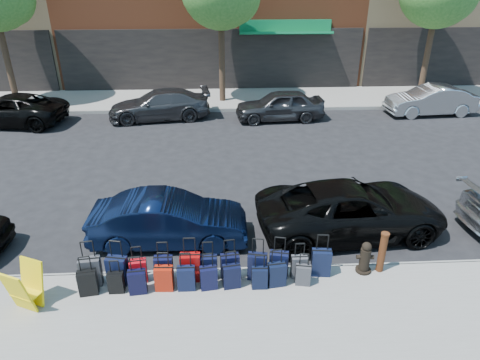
{
  "coord_description": "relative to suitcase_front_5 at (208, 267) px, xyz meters",
  "views": [
    {
      "loc": [
        0.26,
        -12.38,
        6.36
      ],
      "look_at": [
        0.83,
        -1.5,
        0.94
      ],
      "focal_mm": 32.0,
      "sensor_mm": 36.0,
      "label": 1
    }
  ],
  "objects": [
    {
      "name": "ground",
      "position": [
        0.04,
        4.77,
        -0.44
      ],
      "size": [
        120.0,
        120.0,
        0.0
      ],
      "primitive_type": "plane",
      "color": "black",
      "rests_on": "ground"
    },
    {
      "name": "sidewalk_near",
      "position": [
        0.04,
        -1.73,
        -0.36
      ],
      "size": [
        60.0,
        4.0,
        0.15
      ],
      "primitive_type": "cube",
      "color": "gray",
      "rests_on": "ground"
    },
    {
      "name": "sidewalk_far",
      "position": [
        0.04,
        14.77,
        -0.36
      ],
      "size": [
        60.0,
        4.0,
        0.15
      ],
      "primitive_type": "cube",
      "color": "gray",
      "rests_on": "ground"
    },
    {
      "name": "curb_near",
      "position": [
        0.04,
        0.29,
        -0.36
      ],
      "size": [
        60.0,
        0.08,
        0.15
      ],
      "primitive_type": "cube",
      "color": "gray",
      "rests_on": "ground"
    },
    {
      "name": "curb_far",
      "position": [
        0.04,
        12.75,
        -0.36
      ],
      "size": [
        60.0,
        0.08,
        0.15
      ],
      "primitive_type": "cube",
      "color": "gray",
      "rests_on": "ground"
    },
    {
      "name": "suitcase_front_0",
      "position": [
        -2.53,
        -0.07,
        0.05
      ],
      "size": [
        0.47,
        0.29,
        1.07
      ],
      "rotation": [
        0.0,
        0.0,
        0.11
      ],
      "color": "#37373B",
      "rests_on": "sidewalk_near"
    },
    {
      "name": "suitcase_front_1",
      "position": [
        -1.97,
        -0.05,
        0.04
      ],
      "size": [
        0.48,
        0.32,
        1.05
      ],
      "rotation": [
        0.0,
        0.0,
        -0.2
      ],
      "color": "black",
      "rests_on": "sidewalk_near"
    },
    {
      "name": "suitcase_front_2",
      "position": [
        -1.53,
        -0.03,
        -0.01
      ],
      "size": [
        0.39,
        0.25,
        0.88
      ],
      "rotation": [
        0.0,
        0.0,
        0.13
      ],
      "color": "#B40B14",
      "rests_on": "sidewalk_near"
    },
    {
      "name": "suitcase_front_3",
      "position": [
        -0.98,
        -0.0,
        0.01
      ],
      "size": [
        0.4,
        0.22,
        0.96
      ],
      "rotation": [
        0.0,
        0.0,
        -0.0
      ],
      "color": "black",
      "rests_on": "sidewalk_near"
    },
    {
      "name": "suitcase_front_4",
      "position": [
        -0.39,
        -0.03,
        0.04
      ],
      "size": [
        0.44,
        0.24,
        1.06
      ],
      "rotation": [
        0.0,
        0.0,
        -0.01
      ],
      "color": "#900909",
      "rests_on": "sidewalk_near"
    },
    {
      "name": "suitcase_front_5",
      "position": [
        0.0,
        0.0,
        0.0
      ],
      "size": [
        0.39,
        0.22,
        0.92
      ],
      "rotation": [
        0.0,
        0.0,
        0.01
      ],
      "color": "black",
      "rests_on": "sidewalk_near"
    },
    {
      "name": "suitcase_front_6",
      "position": [
        0.48,
        -0.02,
        0.02
      ],
      "size": [
        0.43,
        0.27,
        0.97
      ],
      "rotation": [
        0.0,
        0.0,
        0.13
      ],
      "color": "black",
      "rests_on": "sidewalk_near"
    },
    {
      "name": "suitcase_front_7",
      "position": [
        1.08,
        -0.06,
        0.03
      ],
      "size": [
        0.45,
        0.3,
        1.01
      ],
      "rotation": [
        0.0,
        0.0,
        -0.18
      ],
      "color": "black",
      "rests_on": "sidewalk_near"
    },
    {
      "name": "suitcase_front_8",
      "position": [
        1.56,
        -0.0,
        0.02
      ],
      "size": [
        0.45,
        0.3,
        0.99
      ],
      "rotation": [
        0.0,
        0.0,
        -0.21
      ],
      "color": "black",
      "rests_on": "sidewalk_near"
    },
    {
      "name": "suitcase_front_9",
      "position": [
        2.01,
        -0.05,
        -0.02
      ],
      "size": [
        0.35,
        0.2,
        0.85
      ],
      "rotation": [
        0.0,
        0.0,
        0.01
      ],
      "color": "#404046",
      "rests_on": "sidewalk_near"
    },
    {
      "name": "suitcase_front_10",
      "position": [
        2.51,
        -0.0,
        0.03
      ],
      "size": [
        0.45,
        0.28,
        1.02
      ],
      "rotation": [
        0.0,
        0.0,
        -0.11
      ],
      "color": "black",
      "rests_on": "sidewalk_near"
    },
    {
      "name": "suitcase_back_0",
      "position": [
        -2.52,
        -0.38,
        -0.0
      ],
      "size": [
        0.41,
        0.28,
        0.91
      ],
      "rotation": [
        0.0,
        0.0,
        0.15
      ],
      "color": "black",
      "rests_on": "sidewalk_near"
    },
    {
      "name": "suitcase_back_1",
      "position": [
        -1.95,
        -0.35,
        -0.05
      ],
      "size": [
        0.32,
        0.19,
        0.78
      ],
      "rotation": [
        0.0,
        0.0,
        0.0
      ],
      "color": "black",
      "rests_on": "sidewalk_near"
    },
    {
      "name": "suitcase_back_2",
      "position": [
        -1.49,
        -0.4,
        -0.01
      ],
      "size": [
        0.39,
        0.25,
        0.88
      ],
      "rotation": [
        0.0,
        0.0,
        0.1
      ],
      "color": "black",
      "rests_on": "sidewalk_near"
    },
    {
      "name": "suitcase_back_3",
      "position": [
        -0.94,
        -0.32,
        -0.0
      ],
      "size": [
        0.39,
        0.24,
        0.91
      ],
      "rotation": [
        0.0,
        0.0,
        -0.05
      ],
      "color": "#9C1B0A",
      "rests_on": "sidewalk_near"
    },
    {
      "name": "suitcase_back_4",
      "position": [
        -0.47,
        -0.34,
        -0.01
      ],
      "size": [
        0.38,
        0.22,
        0.89
      ],
      "rotation": [
        0.0,
        0.0,
        0.0
      ],
      "color": "black",
      "rests_on": "sidewalk_near"
    },
    {
      "name": "suitcase_back_5",
      "position": [
        0.01,
        -0.34,
        -0.02
      ],
      "size": [
        0.39,
        0.26,
        0.86
      ],
      "rotation": [
        0.0,
        0.0,
        0.14
      ],
      "color": "black",
      "rests_on": "sidewalk_near"
    },
    {
      "name": "suitcase_back_6",
      "position": [
        0.5,
        -0.32,
        -0.01
      ],
      "size": [
        0.4,
        0.27,
        0.88
      ],
      "rotation": [
        0.0,
        0.0,
        0.16
      ],
      "color": "black",
      "rests_on": "sidewalk_near"
    },
    {
      "name": "suitcase_back_7",
      "position": [
        1.1,
        -0.37,
        -0.04
      ],
      "size": [
        0.34,
        0.2,
        0.8
      ],
      "rotation": [
        0.0,
        0.0,
        -0.03
      ],
      "color": "black",
      "rests_on": "sidewalk_near"
    },
    {
      "name": "suitcase_back_8",
      "position": [
        1.48,
        -0.31,
        -0.01
      ],
      "size": [
        0.4,
        0.26,
        0.89
      ],
      "rotation": [
        0.0,
        0.0,
        0.14
      ],
      "color": "black",
      "rests_on": "sidewalk_near"
    },
    {
      "name": "suitcase_back_9",
      "position": [
        2.06,
        -0.31,
        -0.05
      ],
      "size": [
        0.35,
        0.24,
        0.77
      ],
      "rotation": [
        0.0,
        0.0,
        -0.18
      ],
      "color": "#38383D",
      "rests_on": "sidewalk_near"
    },
    {
      "name": "fire_hydrant",
      "position": [
        3.52,
        0.05,
        0.07
      ],
      "size": [
        0.4,
        0.35,
        0.78
      ],
      "rotation": [
        0.0,
        0.0,
        -0.07
      ],
      "color": "black",
      "rests_on": "sidewalk_near"
    },
    {
      "name": "bollard",
      "position": [
        3.89,
        0.06,
        0.23
      ],
      "size": [
        0.19,
        0.19,
        1.01
      ],
      "color": "#38190C",
      "rests_on": "sidewalk_near"
    },
    {
      "name": "display_rack",
      "position": [
        -3.63,
        -0.72,
        0.2
      ],
      "size": [
        0.75,
        0.78,
        0.99
      ],
      "rotation": [
        0.0,
        0.0,
        -0.42
      ],
      "color": "yellow",
      "rests_on": "sidewalk_near"
    },
    {
      "name": "car_near_1",
      "position": [
        -1.01,
        1.68,
        0.21
      ],
      "size": [
        3.95,
        1.43,
        1.3
      ],
      "primitive_type": "imported",
      "rotation": [
        0.0,
        0.0,
        1.56
      ],
      "color": "#0B1734",
      "rests_on": "ground"
    },
    {
      "name": "car_near_2",
      "position": [
        3.72,
        1.92,
        0.25
      ],
      "size": [
        5.14,
        2.76,
        1.37
      ],
      "primitive_type": "imported",
      "rotation": [
        0.0,
        0.0,
        1.67
      ],
      "color": "black",
      "rests_on": "ground"
    },
    {
      "name": "car_far_0",
      "position": [
        -9.01,
        11.38,
        0.24
      ],
      "size": [
        5.12,
        2.88,
        1.35
      ],
      "primitive_type": "imported",
      "rotation": [
        0.0,
        0.0,
        -1.71
      ],
      "color": "black",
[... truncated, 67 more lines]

